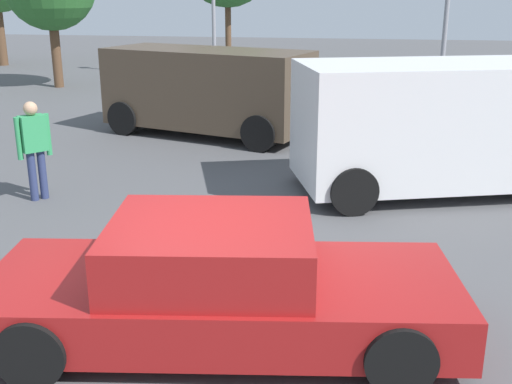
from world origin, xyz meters
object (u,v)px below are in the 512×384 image
(sedan_foreground, at_px, (219,286))
(van_white, at_px, (443,123))
(suv_dark, at_px, (207,89))
(pedestrian, at_px, (34,142))

(sedan_foreground, xyz_separation_m, van_white, (2.65, 5.40, 0.61))
(suv_dark, xyz_separation_m, pedestrian, (-1.60, -5.19, -0.13))
(van_white, relative_size, suv_dark, 1.01)
(suv_dark, bearing_deg, sedan_foreground, 121.93)
(suv_dark, height_order, pedestrian, suv_dark)
(sedan_foreground, relative_size, suv_dark, 0.93)
(van_white, distance_m, suv_dark, 6.12)
(van_white, bearing_deg, pedestrian, 176.06)
(van_white, height_order, suv_dark, van_white)
(pedestrian, bearing_deg, van_white, -125.42)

